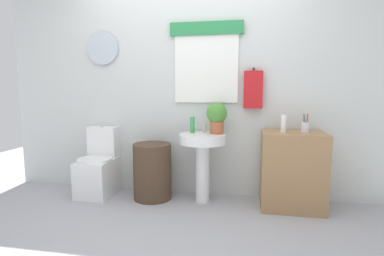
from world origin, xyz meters
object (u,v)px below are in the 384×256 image
at_px(laundry_hamper, 152,171).
at_px(pedestal_sink, 203,151).
at_px(toothbrush_cup, 305,127).
at_px(wooden_cabinet, 292,171).
at_px(toilet, 99,168).
at_px(lotion_bottle, 284,124).
at_px(soap_bottle, 192,125).
at_px(potted_plant, 217,116).

height_order(laundry_hamper, pedestal_sink, pedestal_sink).
bearing_deg(toothbrush_cup, wooden_cabinet, -169.56).
relative_size(laundry_hamper, pedestal_sink, 0.83).
xyz_separation_m(toilet, pedestal_sink, (1.21, -0.03, 0.25)).
height_order(pedestal_sink, toothbrush_cup, toothbrush_cup).
distance_m(pedestal_sink, wooden_cabinet, 0.93).
bearing_deg(toothbrush_cup, laundry_hamper, -179.28).
bearing_deg(lotion_bottle, toilet, 177.88).
height_order(wooden_cabinet, soap_bottle, soap_bottle).
bearing_deg(toothbrush_cup, soap_bottle, 178.50).
bearing_deg(toothbrush_cup, toilet, 179.62).
bearing_deg(wooden_cabinet, soap_bottle, 177.25).
bearing_deg(laundry_hamper, soap_bottle, 6.48).
height_order(soap_bottle, potted_plant, potted_plant).
height_order(laundry_hamper, potted_plant, potted_plant).
height_order(laundry_hamper, soap_bottle, soap_bottle).
height_order(potted_plant, toothbrush_cup, potted_plant).
bearing_deg(soap_bottle, lotion_bottle, -5.52).
relative_size(pedestal_sink, potted_plant, 2.27).
relative_size(laundry_hamper, soap_bottle, 3.59).
xyz_separation_m(toilet, toothbrush_cup, (2.24, -0.01, 0.54)).
height_order(toilet, potted_plant, potted_plant).
distance_m(wooden_cabinet, potted_plant, 0.95).
xyz_separation_m(pedestal_sink, soap_bottle, (-0.12, 0.05, 0.27)).
distance_m(laundry_hamper, pedestal_sink, 0.61).
bearing_deg(potted_plant, toilet, -178.94).
xyz_separation_m(toilet, laundry_hamper, (0.65, -0.03, 0.01)).
distance_m(potted_plant, lotion_bottle, 0.68).
height_order(potted_plant, lotion_bottle, potted_plant).
relative_size(toilet, pedestal_sink, 1.06).
distance_m(toilet, pedestal_sink, 1.24).
height_order(laundry_hamper, toothbrush_cup, toothbrush_cup).
distance_m(wooden_cabinet, soap_bottle, 1.13).
xyz_separation_m(laundry_hamper, potted_plant, (0.70, 0.06, 0.62)).
height_order(toilet, pedestal_sink, toilet).
bearing_deg(toilet, laundry_hamper, -3.05).
height_order(wooden_cabinet, toothbrush_cup, toothbrush_cup).
bearing_deg(soap_bottle, potted_plant, 2.20).
distance_m(soap_bottle, potted_plant, 0.28).
bearing_deg(soap_bottle, toothbrush_cup, -1.50).
xyz_separation_m(wooden_cabinet, lotion_bottle, (-0.11, -0.04, 0.48)).
relative_size(toilet, lotion_bottle, 4.49).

